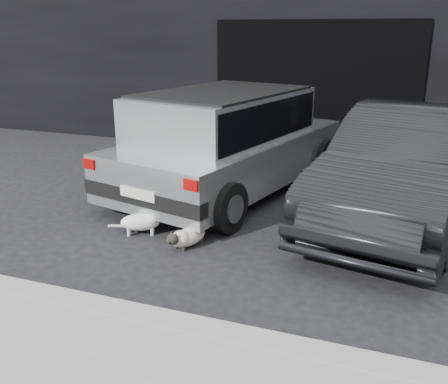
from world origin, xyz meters
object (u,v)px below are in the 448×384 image
(cat_siamese, at_px, (186,237))
(cat_white, at_px, (143,221))
(silver_hatchback, at_px, (227,137))
(second_car, at_px, (407,165))

(cat_siamese, xyz_separation_m, cat_white, (-0.66, 0.18, 0.05))
(cat_siamese, height_order, cat_white, cat_white)
(cat_siamese, relative_size, cat_white, 1.11)
(silver_hatchback, relative_size, cat_white, 6.94)
(cat_white, bearing_deg, silver_hatchback, 144.66)
(silver_hatchback, xyz_separation_m, cat_white, (-0.38, -2.01, -0.69))
(cat_white, bearing_deg, cat_siamese, 50.32)
(silver_hatchback, xyz_separation_m, cat_siamese, (0.28, -2.19, -0.74))
(cat_siamese, bearing_deg, cat_white, 3.96)
(second_car, height_order, cat_white, second_car)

